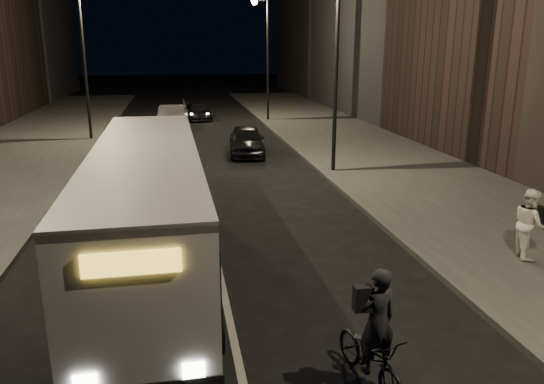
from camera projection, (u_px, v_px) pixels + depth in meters
name	position (u px, v px, depth m)	size (l,w,h in m)	color
ground	(232.00, 332.00, 10.12)	(180.00, 180.00, 0.00)	black
sidewalk_right	(380.00, 160.00, 24.84)	(7.00, 70.00, 0.16)	#3A3A37
streetlight_right_mid	(331.00, 43.00, 20.97)	(1.20, 0.44, 8.12)	black
streetlight_right_far	(264.00, 43.00, 36.13)	(1.20, 0.44, 8.12)	black
streetlight_left_far	(88.00, 43.00, 28.60)	(1.20, 0.44, 8.12)	black
city_bus	(148.00, 205.00, 12.52)	(2.75, 11.24, 3.01)	silver
cyclist_on_bicycle	(372.00, 346.00, 8.37)	(1.02, 1.91, 2.09)	black
pedestrian_woman	(529.00, 223.00, 13.05)	(0.85, 0.67, 1.76)	white
car_near	(247.00, 140.00, 26.16)	(1.69, 4.19, 1.43)	black
car_mid	(174.00, 116.00, 34.62)	(1.63, 4.69, 1.54)	#3C3C3F
car_far	(198.00, 111.00, 38.54)	(1.65, 4.05, 1.17)	black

